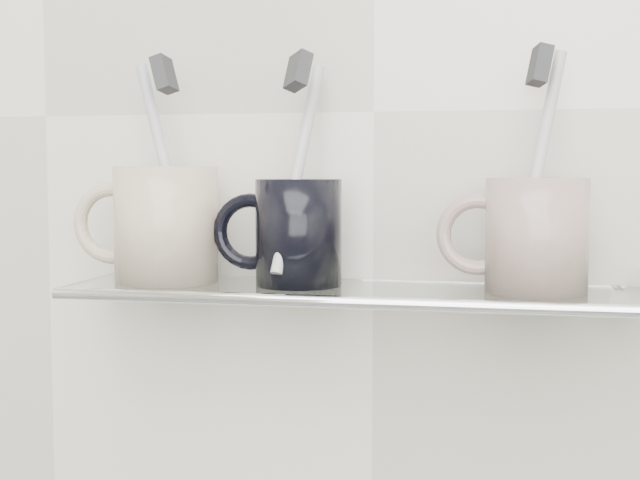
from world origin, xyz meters
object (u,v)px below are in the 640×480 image
(shelf_glass, at_px, (362,293))
(mug_left, at_px, (166,224))
(mug_right, at_px, (537,235))
(mug_center, at_px, (299,233))

(shelf_glass, bearing_deg, mug_left, 178.36)
(shelf_glass, xyz_separation_m, mug_right, (0.14, 0.00, 0.05))
(shelf_glass, distance_m, mug_right, 0.15)
(mug_left, distance_m, mug_center, 0.12)
(mug_center, bearing_deg, mug_right, 0.22)
(mug_left, relative_size, mug_center, 1.12)
(shelf_glass, bearing_deg, mug_center, 174.85)
(mug_left, bearing_deg, mug_center, 10.29)
(mug_center, bearing_deg, shelf_glass, -4.93)
(shelf_glass, relative_size, mug_center, 5.52)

